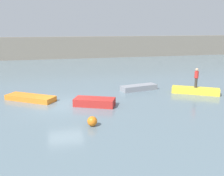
% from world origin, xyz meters
% --- Properties ---
extents(ground_plane, '(120.00, 120.00, 0.00)m').
position_xyz_m(ground_plane, '(0.00, 0.00, 0.00)').
color(ground_plane, slate).
extents(embankment_wall, '(80.00, 1.20, 3.72)m').
position_xyz_m(embankment_wall, '(0.00, 27.88, 1.86)').
color(embankment_wall, gray).
rests_on(embankment_wall, ground_plane).
extents(rowboat_orange, '(3.88, 3.19, 0.38)m').
position_xyz_m(rowboat_orange, '(-2.43, 1.83, 0.19)').
color(rowboat_orange, orange).
rests_on(rowboat_orange, ground_plane).
extents(rowboat_red, '(3.08, 2.26, 0.54)m').
position_xyz_m(rowboat_red, '(2.06, -0.62, 0.27)').
color(rowboat_red, red).
rests_on(rowboat_red, ground_plane).
extents(rowboat_grey, '(3.37, 1.67, 0.46)m').
position_xyz_m(rowboat_grey, '(6.61, 3.03, 0.23)').
color(rowboat_grey, gray).
rests_on(rowboat_grey, ground_plane).
extents(rowboat_yellow, '(3.71, 2.73, 0.53)m').
position_xyz_m(rowboat_yellow, '(10.76, 0.76, 0.26)').
color(rowboat_yellow, gold).
rests_on(rowboat_yellow, ground_plane).
extents(person_red_shirt, '(0.32, 0.32, 1.62)m').
position_xyz_m(person_red_shirt, '(10.76, 0.76, 1.44)').
color(person_red_shirt, '#38332D').
rests_on(person_red_shirt, rowboat_yellow).
extents(mooring_buoy, '(0.57, 0.57, 0.57)m').
position_xyz_m(mooring_buoy, '(1.29, -4.42, 0.28)').
color(mooring_buoy, orange).
rests_on(mooring_buoy, ground_plane).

